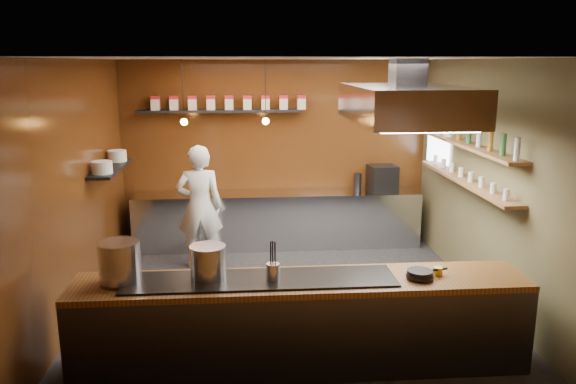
{
  "coord_description": "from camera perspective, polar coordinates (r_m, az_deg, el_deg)",
  "views": [
    {
      "loc": [
        -0.54,
        -6.64,
        2.96
      ],
      "look_at": [
        0.03,
        0.4,
        1.32
      ],
      "focal_mm": 35.0,
      "sensor_mm": 36.0,
      "label": 1
    }
  ],
  "objects": [
    {
      "name": "ceiling",
      "position": [
        6.67,
        0.04,
        13.42
      ],
      "size": [
        5.0,
        5.0,
        0.0
      ],
      "primitive_type": "plane",
      "rotation": [
        3.14,
        0.0,
        0.0
      ],
      "color": "silver",
      "rests_on": "back_wall"
    },
    {
      "name": "bottle_shelf_lower",
      "position": [
        7.67,
        17.56,
        1.1
      ],
      "size": [
        0.26,
        2.8,
        0.04
      ],
      "primitive_type": "cube",
      "color": "brown",
      "rests_on": "right_wall"
    },
    {
      "name": "espresso_machine",
      "position": [
        9.24,
        9.55,
        1.37
      ],
      "size": [
        0.47,
        0.45,
        0.43
      ],
      "primitive_type": "cube",
      "rotation": [
        0.0,
        0.0,
        0.1
      ],
      "color": "black",
      "rests_on": "prep_counter"
    },
    {
      "name": "right_wall",
      "position": [
        7.45,
        19.58,
        1.01
      ],
      "size": [
        0.0,
        5.0,
        5.0
      ],
      "primitive_type": "plane",
      "rotation": [
        1.57,
        0.0,
        -1.57
      ],
      "color": "#4D492B",
      "rests_on": "ground"
    },
    {
      "name": "stockpot_small",
      "position": [
        5.44,
        -8.11,
        -7.06
      ],
      "size": [
        0.41,
        0.41,
        0.32
      ],
      "primitive_type": "cylinder",
      "rotation": [
        0.0,
        0.0,
        0.22
      ],
      "color": "#B0B2B7",
      "rests_on": "pass_counter"
    },
    {
      "name": "wine_glasses",
      "position": [
        7.65,
        17.6,
        1.72
      ],
      "size": [
        0.07,
        2.37,
        0.13
      ],
      "color": "silver",
      "rests_on": "bottle_shelf_lower"
    },
    {
      "name": "back_wall",
      "position": [
        9.28,
        -1.21,
        4.02
      ],
      "size": [
        5.0,
        0.0,
        5.0
      ],
      "primitive_type": "plane",
      "rotation": [
        1.57,
        0.0,
        0.0
      ],
      "color": "#3B1F0A",
      "rests_on": "ground"
    },
    {
      "name": "butter_jar",
      "position": [
        5.74,
        14.99,
        -7.77
      ],
      "size": [
        0.1,
        0.1,
        0.08
      ],
      "primitive_type": "cylinder",
      "rotation": [
        0.0,
        0.0,
        -0.13
      ],
      "color": "gold",
      "rests_on": "pass_counter"
    },
    {
      "name": "window_pane",
      "position": [
        8.93,
        15.08,
        5.81
      ],
      "size": [
        0.0,
        1.0,
        1.0
      ],
      "primitive_type": "plane",
      "rotation": [
        1.57,
        0.0,
        -1.57
      ],
      "color": "white",
      "rests_on": "right_wall"
    },
    {
      "name": "pass_counter",
      "position": [
        5.65,
        1.34,
        -13.12
      ],
      "size": [
        4.4,
        0.72,
        0.94
      ],
      "color": "#38383D",
      "rests_on": "floor"
    },
    {
      "name": "bottles",
      "position": [
        7.57,
        17.88,
        5.62
      ],
      "size": [
        0.06,
        2.66,
        0.24
      ],
      "color": "silver",
      "rests_on": "bottle_shelf_upper"
    },
    {
      "name": "utensil_crock",
      "position": [
        5.36,
        -1.54,
        -8.13
      ],
      "size": [
        0.17,
        0.17,
        0.17
      ],
      "primitive_type": "cylinder",
      "rotation": [
        0.0,
        0.0,
        -0.38
      ],
      "color": "silver",
      "rests_on": "pass_counter"
    },
    {
      "name": "extractor_hood",
      "position": [
        6.53,
        11.92,
        8.8
      ],
      "size": [
        1.2,
        2.0,
        0.72
      ],
      "color": "#38383D",
      "rests_on": "ceiling"
    },
    {
      "name": "left_wall",
      "position": [
        7.08,
        -20.57,
        0.33
      ],
      "size": [
        0.0,
        5.0,
        5.0
      ],
      "primitive_type": "plane",
      "rotation": [
        1.57,
        0.0,
        1.57
      ],
      "color": "#3B1F0A",
      "rests_on": "ground"
    },
    {
      "name": "prep_counter",
      "position": [
        9.18,
        -1.06,
        -2.79
      ],
      "size": [
        4.6,
        0.65,
        0.9
      ],
      "primitive_type": "cube",
      "color": "silver",
      "rests_on": "floor"
    },
    {
      "name": "tin_shelf",
      "position": [
        9.04,
        -6.94,
        8.17
      ],
      "size": [
        2.6,
        0.26,
        0.04
      ],
      "primitive_type": "cube",
      "color": "black",
      "rests_on": "back_wall"
    },
    {
      "name": "storage_tins",
      "position": [
        9.03,
        -6.0,
        9.02
      ],
      "size": [
        2.43,
        0.13,
        0.22
      ],
      "color": "beige",
      "rests_on": "tin_shelf"
    },
    {
      "name": "chef",
      "position": [
        8.25,
        -8.96,
        -1.49
      ],
      "size": [
        0.68,
        0.47,
        1.82
      ],
      "primitive_type": "imported",
      "rotation": [
        0.0,
        0.0,
        3.19
      ],
      "color": "silver",
      "rests_on": "floor"
    },
    {
      "name": "pendant_right",
      "position": [
        8.39,
        -2.28,
        7.54
      ],
      "size": [
        0.1,
        0.1,
        0.95
      ],
      "color": "black",
      "rests_on": "ceiling"
    },
    {
      "name": "floor",
      "position": [
        7.3,
        0.04,
        -10.86
      ],
      "size": [
        5.0,
        5.0,
        0.0
      ],
      "primitive_type": "plane",
      "color": "black",
      "rests_on": "ground"
    },
    {
      "name": "stockpot_large",
      "position": [
        5.55,
        -16.75,
        -6.76
      ],
      "size": [
        0.5,
        0.5,
        0.38
      ],
      "primitive_type": "cylinder",
      "rotation": [
        0.0,
        0.0,
        -0.35
      ],
      "color": "silver",
      "rests_on": "pass_counter"
    },
    {
      "name": "frying_pan",
      "position": [
        5.61,
        13.29,
        -8.07
      ],
      "size": [
        0.43,
        0.26,
        0.07
      ],
      "color": "black",
      "rests_on": "pass_counter"
    },
    {
      "name": "plate_stacks",
      "position": [
        7.96,
        -17.63,
        2.99
      ],
      "size": [
        0.26,
        1.16,
        0.16
      ],
      "color": "silver",
      "rests_on": "plate_shelf"
    },
    {
      "name": "pendant_left",
      "position": [
        8.43,
        -10.53,
        7.36
      ],
      "size": [
        0.1,
        0.1,
        0.95
      ],
      "color": "black",
      "rests_on": "ceiling"
    },
    {
      "name": "plate_shelf",
      "position": [
        7.98,
        -17.58,
        2.28
      ],
      "size": [
        0.3,
        1.4,
        0.04
      ],
      "primitive_type": "cube",
      "color": "black",
      "rests_on": "left_wall"
    },
    {
      "name": "bottle_shelf_upper",
      "position": [
        7.59,
        17.8,
        4.57
      ],
      "size": [
        0.26,
        2.8,
        0.04
      ],
      "primitive_type": "cube",
      "color": "brown",
      "rests_on": "right_wall"
    }
  ]
}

